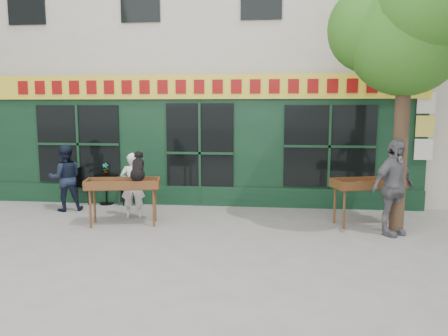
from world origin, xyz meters
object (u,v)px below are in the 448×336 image
at_px(bistro_table, 106,183).
at_px(dog, 138,165).
at_px(book_cart_center, 123,187).
at_px(woman, 133,185).
at_px(man_right, 393,187).
at_px(book_cart_right, 368,187).
at_px(man_left, 65,178).

bearing_deg(bistro_table, dog, -52.90).
xyz_separation_m(book_cart_center, woman, (-0.00, 0.65, -0.08)).
xyz_separation_m(man_right, bistro_table, (-6.61, 2.06, -0.40)).
distance_m(book_cart_right, bistro_table, 6.45).
height_order(dog, book_cart_right, dog).
bearing_deg(book_cart_right, man_left, 158.37).
relative_size(book_cart_center, man_right, 0.84).
bearing_deg(dog, man_right, -12.56).
bearing_deg(man_left, bistro_table, -158.88).
relative_size(bistro_table, man_left, 0.47).
xyz_separation_m(book_cart_center, man_right, (5.48, -0.15, 0.12)).
bearing_deg(book_cart_right, man_right, -85.60).
relative_size(woman, bistro_table, 1.95).
xyz_separation_m(woman, book_cart_right, (5.18, -0.05, 0.08)).
relative_size(book_cart_right, bistro_table, 2.13).
bearing_deg(man_left, man_right, 142.85).
relative_size(dog, bistro_table, 0.79).
distance_m(dog, man_right, 5.14).
height_order(book_cart_right, bistro_table, book_cart_right).
relative_size(woman, man_left, 0.93).
height_order(bistro_table, man_left, man_left).
xyz_separation_m(book_cart_center, bistro_table, (-1.13, 1.91, -0.28)).
height_order(book_cart_right, man_right, man_right).
bearing_deg(bistro_table, book_cart_center, -59.35).
height_order(book_cart_center, book_cart_right, same).
xyz_separation_m(book_cart_center, book_cart_right, (5.18, 0.60, 0.00)).
bearing_deg(man_right, bistro_table, 125.31).
xyz_separation_m(dog, bistro_table, (-1.48, 1.96, -0.75)).
distance_m(woman, man_left, 1.89).
relative_size(dog, book_cart_right, 0.37).
height_order(man_right, bistro_table, man_right).
bearing_deg(man_left, book_cart_right, 148.47).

